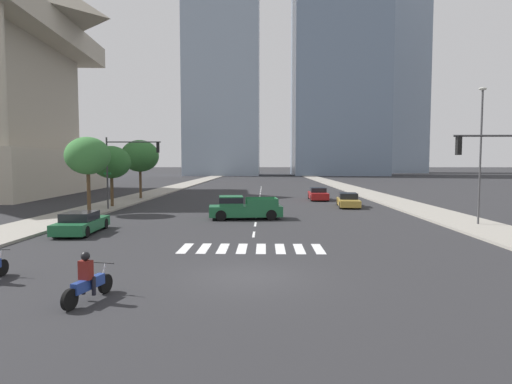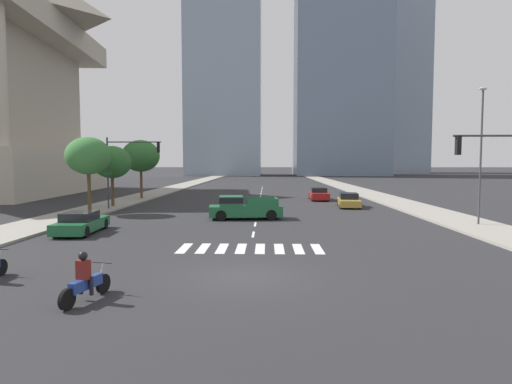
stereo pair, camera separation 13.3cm
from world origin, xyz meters
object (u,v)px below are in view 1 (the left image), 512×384
Objects in this scene: sedan_gold_0 at (348,201)px; traffic_signal_far at (127,160)px; traffic_signal_near at (500,165)px; street_tree_third at (140,156)px; motorcycle_lead at (88,282)px; street_lamp_east at (481,147)px; sedan_red_2 at (318,194)px; street_tree_nearest at (88,156)px; pickup_truck at (242,208)px; street_tree_second at (111,162)px; sedan_green_1 at (81,223)px.

traffic_signal_far is (-19.38, -3.26, 3.73)m from sedan_gold_0.
traffic_signal_near is 0.87× the size of street_tree_third.
traffic_signal_near is at bearing -48.78° from motorcycle_lead.
sedan_red_2 is at bearing 112.16° from street_lamp_east.
traffic_signal_near reaches higher than motorcycle_lead.
street_tree_nearest is 0.92× the size of street_tree_third.
street_lamp_east reaches higher than pickup_truck.
motorcycle_lead is 18.67m from pickup_truck.
street_tree_third is at bearing -103.98° from sedan_gold_0.
street_tree_second reaches higher than motorcycle_lead.
pickup_truck is 1.11× the size of sedan_gold_0.
sedan_red_2 is at bearing -160.41° from sedan_gold_0.
street_lamp_east is at bearing -18.62° from traffic_signal_far.
pickup_truck is at bearing -38.19° from traffic_signal_near.
street_tree_second is 8.83m from street_tree_third.
street_lamp_east is (15.30, -3.13, 4.27)m from pickup_truck.
street_lamp_east is at bearing -35.32° from street_tree_third.
sedan_green_1 is (-18.26, -15.02, -0.01)m from sedan_gold_0.
motorcycle_lead is 0.40× the size of pickup_truck.
pickup_truck is 20.74m from street_tree_third.
sedan_green_1 is 14.66m from street_tree_second.
street_tree_third is (-27.46, 19.45, -0.27)m from street_lamp_east.
sedan_red_2 is 0.73× the size of street_tree_third.
sedan_gold_0 is at bearing 3.09° from street_tree_second.
traffic_signal_far is at bearing -34.23° from pickup_truck.
pickup_truck is 1.14× the size of sedan_green_1.
sedan_red_2 is (7.48, 16.09, -0.19)m from pickup_truck.
street_tree_second is at bearing 32.75° from motorcycle_lead.
sedan_red_2 is 0.54× the size of street_lamp_east.
sedan_red_2 is at bearing -120.84° from pickup_truck.
motorcycle_lead is 35.97m from street_tree_third.
sedan_red_2 is (10.97, 34.42, 0.04)m from motorcycle_lead.
sedan_gold_0 is (9.32, 8.68, -0.23)m from pickup_truck.
motorcycle_lead is 27.49m from street_tree_second.
motorcycle_lead is 36.13m from sedan_red_2.
sedan_gold_0 is at bearing -19.59° from street_tree_third.
sedan_red_2 is at bearing 34.73° from street_tree_nearest.
street_tree_second is at bearing -81.30° from sedan_gold_0.
street_tree_nearest is at bearing -90.00° from street_tree_second.
street_tree_second is at bearing 158.80° from street_lamp_east.
pickup_truck is 0.62× the size of street_lamp_east.
motorcycle_lead is 0.39× the size of traffic_signal_near.
sedan_red_2 is at bearing -3.44° from motorcycle_lead.
street_tree_second is (-21.47, -1.16, 3.52)m from sedan_gold_0.
street_lamp_east reaches higher than motorcycle_lead.
traffic_signal_far is 0.94× the size of street_tree_third.
sedan_gold_0 is 20.00m from traffic_signal_far.
street_tree_nearest is (-21.47, -6.20, 4.01)m from sedan_gold_0.
pickup_truck is 0.91× the size of street_tree_nearest.
motorcycle_lead is at bearing -74.56° from traffic_signal_far.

